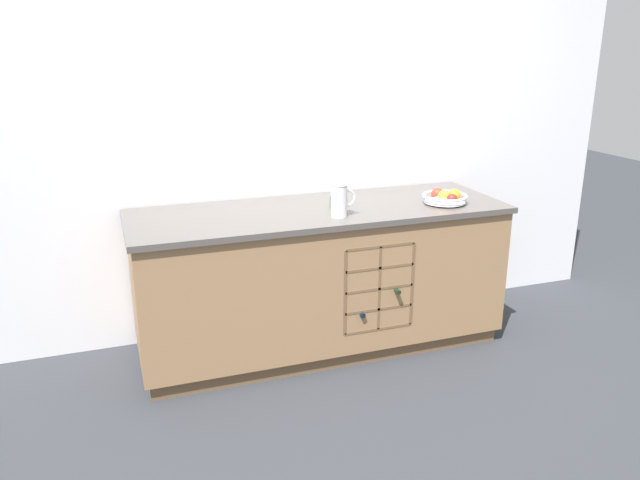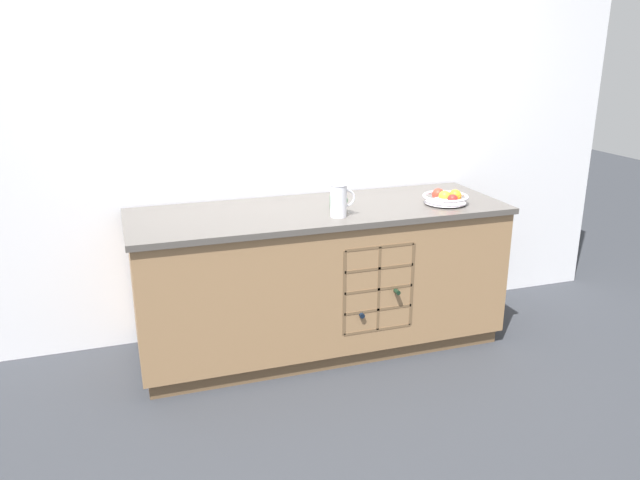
% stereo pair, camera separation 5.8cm
% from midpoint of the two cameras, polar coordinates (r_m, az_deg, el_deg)
% --- Properties ---
extents(ground_plane, '(14.00, 14.00, 0.00)m').
position_cam_midpoint_polar(ground_plane, '(4.06, 0.41, -9.49)').
color(ground_plane, '#2D3035').
extents(back_wall, '(4.63, 0.06, 2.55)m').
position_cam_midpoint_polar(back_wall, '(4.06, -1.53, 9.48)').
color(back_wall, white).
rests_on(back_wall, ground_plane).
extents(kitchen_island, '(2.27, 0.78, 0.90)m').
position_cam_midpoint_polar(kitchen_island, '(3.87, 0.46, -3.48)').
color(kitchen_island, brown).
rests_on(kitchen_island, ground_plane).
extents(fruit_bowl, '(0.28, 0.28, 0.09)m').
position_cam_midpoint_polar(fruit_bowl, '(3.92, 11.85, 3.81)').
color(fruit_bowl, silver).
rests_on(fruit_bowl, kitchen_island).
extents(white_pitcher, '(0.15, 0.10, 0.19)m').
position_cam_midpoint_polar(white_pitcher, '(3.54, 2.23, 3.71)').
color(white_pitcher, white).
rests_on(white_pitcher, kitchen_island).
extents(ceramic_mug, '(0.11, 0.08, 0.08)m').
position_cam_midpoint_polar(ceramic_mug, '(3.74, 2.00, 3.54)').
color(ceramic_mug, '#4C7A56').
rests_on(ceramic_mug, kitchen_island).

